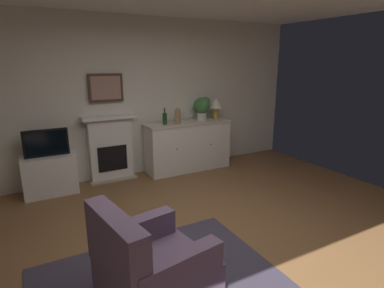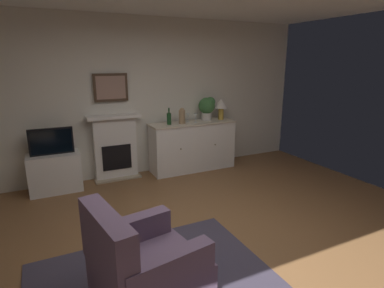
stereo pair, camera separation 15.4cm
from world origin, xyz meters
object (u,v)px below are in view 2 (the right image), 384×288
object	(u,v)px
wine_glass_center	(196,116)
potted_plant_small	(207,106)
tv_cabinet	(55,173)
tv_set	(51,141)
armchair	(142,266)
wine_glass_left	(188,115)
sideboard_cabinet	(193,146)
wine_bottle	(169,118)
fireplace_unit	(115,147)
framed_picture	(111,87)
vase_decorative	(182,116)
table_lamp	(221,105)

from	to	relation	value
wine_glass_center	potted_plant_small	distance (m)	0.33
tv_cabinet	tv_set	xyz separation A→B (m)	(-0.00, -0.02, 0.50)
armchair	tv_set	bearing A→B (deg)	100.08
wine_glass_left	wine_glass_center	xyz separation A→B (m)	(0.11, -0.09, 0.00)
sideboard_cabinet	wine_bottle	bearing A→B (deg)	-177.61
wine_bottle	sideboard_cabinet	bearing A→B (deg)	2.39
potted_plant_small	fireplace_unit	bearing A→B (deg)	175.54
wine_glass_left	armchair	distance (m)	3.45
framed_picture	wine_bottle	size ratio (longest dim) A/B	1.90
tv_set	wine_glass_center	bearing A→B (deg)	-1.05
tv_cabinet	potted_plant_small	xyz separation A→B (m)	(2.67, 0.03, 0.85)
wine_glass_center	tv_set	xyz separation A→B (m)	(-2.38, 0.04, -0.21)
vase_decorative	tv_set	xyz separation A→B (m)	(-2.12, 0.04, -0.23)
wine_glass_left	potted_plant_small	bearing A→B (deg)	0.83
table_lamp	tv_cabinet	size ratio (longest dim) A/B	0.53
wine_glass_center	tv_cabinet	world-z (taller)	wine_glass_center
table_lamp	tv_set	distance (m)	2.96
fireplace_unit	wine_bottle	size ratio (longest dim) A/B	3.79
wine_glass_left	armchair	xyz separation A→B (m)	(-1.76, -2.90, -0.63)
tv_cabinet	potted_plant_small	world-z (taller)	potted_plant_small
wine_bottle	armchair	bearing A→B (deg)	-115.88
sideboard_cabinet	tv_cabinet	size ratio (longest dim) A/B	2.10
sideboard_cabinet	vase_decorative	world-z (taller)	vase_decorative
tv_cabinet	framed_picture	bearing A→B (deg)	12.01
potted_plant_small	armchair	distance (m)	3.70
framed_picture	table_lamp	distance (m)	2.01
sideboard_cabinet	vase_decorative	size ratio (longest dim) A/B	5.61
tv_cabinet	armchair	distance (m)	2.92
wine_bottle	vase_decorative	bearing A→B (deg)	-7.51
tv_cabinet	fireplace_unit	bearing A→B (deg)	9.45
table_lamp	wine_glass_left	distance (m)	0.68
fireplace_unit	wine_bottle	bearing A→B (deg)	-12.20
vase_decorative	table_lamp	bearing A→B (deg)	3.49
potted_plant_small	sideboard_cabinet	bearing A→B (deg)	-171.91
wine_glass_left	tv_set	world-z (taller)	wine_glass_left
tv_cabinet	armchair	xyz separation A→B (m)	(0.51, -2.87, 0.08)
sideboard_cabinet	potted_plant_small	distance (m)	0.77
fireplace_unit	tv_cabinet	distance (m)	1.02
potted_plant_small	vase_decorative	bearing A→B (deg)	-170.18
table_lamp	wine_glass_left	size ratio (longest dim) A/B	2.42
wine_bottle	wine_glass_left	size ratio (longest dim) A/B	1.76
framed_picture	tv_set	distance (m)	1.25
potted_plant_small	framed_picture	bearing A→B (deg)	174.02
armchair	vase_decorative	bearing A→B (deg)	60.18
sideboard_cabinet	potted_plant_small	size ratio (longest dim) A/B	3.67
fireplace_unit	table_lamp	world-z (taller)	table_lamp
framed_picture	table_lamp	xyz separation A→B (m)	(1.96, -0.22, -0.37)
framed_picture	vase_decorative	bearing A→B (deg)	-13.43
wine_glass_left	tv_set	bearing A→B (deg)	-178.80
fireplace_unit	wine_glass_left	size ratio (longest dim) A/B	6.67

